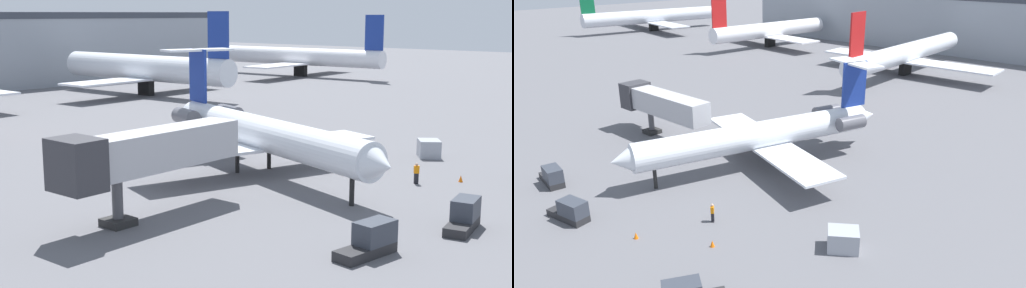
% 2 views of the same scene
% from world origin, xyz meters
% --- Properties ---
extents(ground_plane, '(400.00, 400.00, 0.10)m').
position_xyz_m(ground_plane, '(0.00, 0.00, -0.05)').
color(ground_plane, '#5B5B60').
extents(regional_jet, '(22.08, 29.92, 9.98)m').
position_xyz_m(regional_jet, '(1.30, 4.28, 3.51)').
color(regional_jet, silver).
rests_on(regional_jet, ground_plane).
extents(jet_bridge, '(14.40, 3.28, 6.07)m').
position_xyz_m(jet_bridge, '(-14.06, 1.35, 4.37)').
color(jet_bridge, '#ADADB2').
rests_on(jet_bridge, ground_plane).
extents(ground_crew_marshaller, '(0.46, 0.47, 1.69)m').
position_xyz_m(ground_crew_marshaller, '(6.60, -7.48, 0.86)').
color(ground_crew_marshaller, black).
rests_on(ground_crew_marshaller, ground_plane).
extents(baggage_tug_lead, '(4.15, 1.90, 1.90)m').
position_xyz_m(baggage_tug_lead, '(-10.16, -13.73, 0.84)').
color(baggage_tug_lead, '#262628').
rests_on(baggage_tug_lead, ground_plane).
extents(baggage_tug_spare, '(4.20, 2.17, 1.90)m').
position_xyz_m(baggage_tug_spare, '(-2.16, -15.55, 0.84)').
color(baggage_tug_spare, '#262628').
rests_on(baggage_tug_spare, ground_plane).
extents(cargo_container_uld, '(3.02, 2.94, 1.65)m').
position_xyz_m(cargo_container_uld, '(16.82, -3.25, 0.83)').
color(cargo_container_uld, '#999EA8').
rests_on(cargo_container_uld, ground_plane).
extents(traffic_cone_near, '(0.36, 0.36, 0.55)m').
position_xyz_m(traffic_cone_near, '(4.26, -13.34, 0.28)').
color(traffic_cone_near, orange).
rests_on(traffic_cone_near, ground_plane).
extents(traffic_cone_mid, '(0.36, 0.36, 0.55)m').
position_xyz_m(traffic_cone_mid, '(9.48, -9.90, 0.28)').
color(traffic_cone_mid, orange).
rests_on(traffic_cone_mid, ground_plane).
extents(parked_airliner_east_mid, '(30.54, 36.21, 13.64)m').
position_xyz_m(parked_airliner_east_mid, '(32.55, 56.01, 4.42)').
color(parked_airliner_east_mid, silver).
rests_on(parked_airliner_east_mid, ground_plane).
extents(parked_airliner_east_end, '(32.98, 39.02, 13.06)m').
position_xyz_m(parked_airliner_east_end, '(77.74, 58.54, 4.12)').
color(parked_airliner_east_end, white).
rests_on(parked_airliner_east_end, ground_plane).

